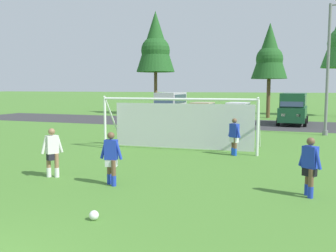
{
  "coord_description": "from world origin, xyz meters",
  "views": [
    {
      "loc": [
        5.43,
        -3.71,
        2.99
      ],
      "look_at": [
        -0.23,
        11.62,
        1.29
      ],
      "focal_mm": 40.01,
      "sensor_mm": 36.0,
      "label": 1
    }
  ],
  "objects_px": {
    "soccer_goal": "(181,123)",
    "parked_car_slot_far_left": "(170,106)",
    "parked_car_slot_center_left": "(238,112)",
    "player_defender_far": "(234,137)",
    "player_winger_left": "(111,159)",
    "street_lamp": "(331,68)",
    "parked_car_slot_center": "(293,108)",
    "soccer_ball": "(94,215)",
    "parked_car_slot_left": "(202,112)",
    "player_striker_near": "(52,153)",
    "player_midfield_center": "(310,167)"
  },
  "relations": [
    {
      "from": "parked_car_slot_center",
      "to": "soccer_ball",
      "type": "bearing_deg",
      "value": -98.06
    },
    {
      "from": "parked_car_slot_center_left",
      "to": "player_defender_far",
      "type": "bearing_deg",
      "value": -80.79
    },
    {
      "from": "soccer_goal",
      "to": "parked_car_slot_center",
      "type": "height_order",
      "value": "soccer_goal"
    },
    {
      "from": "player_striker_near",
      "to": "parked_car_slot_left",
      "type": "xyz_separation_m",
      "value": [
        -0.37,
        20.42,
        0.05
      ]
    },
    {
      "from": "soccer_goal",
      "to": "street_lamp",
      "type": "distance_m",
      "value": 11.08
    },
    {
      "from": "player_winger_left",
      "to": "parked_car_slot_far_left",
      "type": "xyz_separation_m",
      "value": [
        -5.91,
        21.65,
        0.52
      ]
    },
    {
      "from": "parked_car_slot_center_left",
      "to": "parked_car_slot_center",
      "type": "height_order",
      "value": "parked_car_slot_center"
    },
    {
      "from": "player_winger_left",
      "to": "parked_car_slot_far_left",
      "type": "relative_size",
      "value": 0.34
    },
    {
      "from": "soccer_ball",
      "to": "parked_car_slot_far_left",
      "type": "relative_size",
      "value": 0.05
    },
    {
      "from": "soccer_goal",
      "to": "parked_car_slot_center_left",
      "type": "height_order",
      "value": "soccer_goal"
    },
    {
      "from": "player_midfield_center",
      "to": "parked_car_slot_center",
      "type": "relative_size",
      "value": 0.34
    },
    {
      "from": "player_winger_left",
      "to": "parked_car_slot_left",
      "type": "height_order",
      "value": "parked_car_slot_left"
    },
    {
      "from": "player_defender_far",
      "to": "parked_car_slot_left",
      "type": "distance_m",
      "value": 15.26
    },
    {
      "from": "player_midfield_center",
      "to": "parked_car_slot_center_left",
      "type": "distance_m",
      "value": 21.48
    },
    {
      "from": "soccer_goal",
      "to": "soccer_ball",
      "type": "bearing_deg",
      "value": -82.99
    },
    {
      "from": "player_striker_near",
      "to": "parked_car_slot_far_left",
      "type": "relative_size",
      "value": 0.34
    },
    {
      "from": "parked_car_slot_far_left",
      "to": "street_lamp",
      "type": "distance_m",
      "value": 14.57
    },
    {
      "from": "parked_car_slot_far_left",
      "to": "parked_car_slot_left",
      "type": "relative_size",
      "value": 1.15
    },
    {
      "from": "soccer_ball",
      "to": "player_midfield_center",
      "type": "bearing_deg",
      "value": 38.46
    },
    {
      "from": "player_winger_left",
      "to": "parked_car_slot_center",
      "type": "height_order",
      "value": "parked_car_slot_center"
    },
    {
      "from": "soccer_ball",
      "to": "parked_car_slot_center_left",
      "type": "relative_size",
      "value": 0.05
    },
    {
      "from": "parked_car_slot_far_left",
      "to": "parked_car_slot_center",
      "type": "height_order",
      "value": "same"
    },
    {
      "from": "player_winger_left",
      "to": "soccer_ball",
      "type": "bearing_deg",
      "value": -68.63
    },
    {
      "from": "soccer_ball",
      "to": "parked_car_slot_center",
      "type": "bearing_deg",
      "value": 81.94
    },
    {
      "from": "parked_car_slot_center",
      "to": "street_lamp",
      "type": "relative_size",
      "value": 0.61
    },
    {
      "from": "player_winger_left",
      "to": "parked_car_slot_far_left",
      "type": "distance_m",
      "value": 22.45
    },
    {
      "from": "soccer_goal",
      "to": "parked_car_slot_left",
      "type": "distance_m",
      "value": 13.77
    },
    {
      "from": "soccer_goal",
      "to": "player_winger_left",
      "type": "bearing_deg",
      "value": -89.08
    },
    {
      "from": "soccer_ball",
      "to": "player_striker_near",
      "type": "relative_size",
      "value": 0.13
    },
    {
      "from": "soccer_goal",
      "to": "parked_car_slot_center",
      "type": "distance_m",
      "value": 15.26
    },
    {
      "from": "soccer_goal",
      "to": "parked_car_slot_center",
      "type": "relative_size",
      "value": 1.54
    },
    {
      "from": "parked_car_slot_center",
      "to": "player_winger_left",
      "type": "bearing_deg",
      "value": -101.94
    },
    {
      "from": "parked_car_slot_center",
      "to": "parked_car_slot_far_left",
      "type": "bearing_deg",
      "value": -179.97
    },
    {
      "from": "player_winger_left",
      "to": "parked_car_slot_center",
      "type": "relative_size",
      "value": 0.34
    },
    {
      "from": "player_striker_near",
      "to": "street_lamp",
      "type": "bearing_deg",
      "value": 58.49
    },
    {
      "from": "parked_car_slot_center_left",
      "to": "player_striker_near",
      "type": "bearing_deg",
      "value": -96.64
    },
    {
      "from": "parked_car_slot_left",
      "to": "parked_car_slot_center_left",
      "type": "distance_m",
      "value": 2.99
    },
    {
      "from": "parked_car_slot_center_left",
      "to": "parked_car_slot_center",
      "type": "distance_m",
      "value": 4.46
    },
    {
      "from": "player_striker_near",
      "to": "parked_car_slot_left",
      "type": "relative_size",
      "value": 0.39
    },
    {
      "from": "player_defender_far",
      "to": "parked_car_slot_far_left",
      "type": "height_order",
      "value": "parked_car_slot_far_left"
    },
    {
      "from": "parked_car_slot_far_left",
      "to": "parked_car_slot_center_left",
      "type": "bearing_deg",
      "value": -1.08
    },
    {
      "from": "player_winger_left",
      "to": "street_lamp",
      "type": "bearing_deg",
      "value": 65.74
    },
    {
      "from": "player_defender_far",
      "to": "player_winger_left",
      "type": "relative_size",
      "value": 1.0
    },
    {
      "from": "soccer_goal",
      "to": "player_defender_far",
      "type": "xyz_separation_m",
      "value": [
        2.72,
        -0.79,
        -0.47
      ]
    },
    {
      "from": "soccer_goal",
      "to": "parked_car_slot_far_left",
      "type": "height_order",
      "value": "soccer_goal"
    },
    {
      "from": "parked_car_slot_far_left",
      "to": "player_defender_far",
      "type": "bearing_deg",
      "value": -60.91
    },
    {
      "from": "player_striker_near",
      "to": "parked_car_slot_center",
      "type": "distance_m",
      "value": 22.53
    },
    {
      "from": "soccer_goal",
      "to": "player_defender_far",
      "type": "relative_size",
      "value": 4.58
    },
    {
      "from": "player_defender_far",
      "to": "parked_car_slot_center",
      "type": "distance_m",
      "value": 15.45
    },
    {
      "from": "player_defender_far",
      "to": "street_lamp",
      "type": "height_order",
      "value": "street_lamp"
    }
  ]
}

